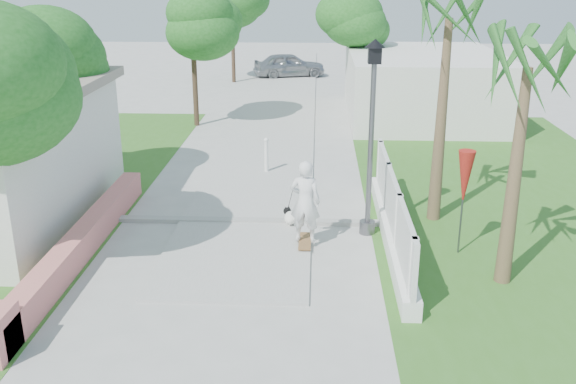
# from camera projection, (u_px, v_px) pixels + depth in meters

# --- Properties ---
(ground) EXTENTS (90.00, 90.00, 0.00)m
(ground) POSITION_uv_depth(u_px,v_px,m) (203.00, 369.00, 9.90)
(ground) COLOR #B7B7B2
(ground) RESTS_ON ground
(path_strip) EXTENTS (3.20, 36.00, 0.06)m
(path_strip) POSITION_uv_depth(u_px,v_px,m) (279.00, 105.00, 28.73)
(path_strip) COLOR #B7B7B2
(path_strip) RESTS_ON ground
(curb) EXTENTS (6.50, 0.25, 0.10)m
(curb) POSITION_uv_depth(u_px,v_px,m) (245.00, 221.00, 15.53)
(curb) COLOR #999993
(curb) RESTS_ON ground
(grass_left) EXTENTS (8.00, 20.00, 0.01)m
(grass_left) POSITION_uv_depth(u_px,v_px,m) (2.00, 191.00, 17.74)
(grass_left) COLOR #376C22
(grass_left) RESTS_ON ground
(grass_right) EXTENTS (8.00, 20.00, 0.01)m
(grass_right) POSITION_uv_depth(u_px,v_px,m) (514.00, 199.00, 17.13)
(grass_right) COLOR #376C22
(grass_right) RESTS_ON ground
(pink_wall) EXTENTS (0.45, 8.20, 0.80)m
(pink_wall) POSITION_uv_depth(u_px,v_px,m) (74.00, 251.00, 13.28)
(pink_wall) COLOR #C77566
(pink_wall) RESTS_ON ground
(lattice_fence) EXTENTS (0.35, 7.00, 1.50)m
(lattice_fence) POSITION_uv_depth(u_px,v_px,m) (392.00, 220.00, 14.28)
(lattice_fence) COLOR white
(lattice_fence) RESTS_ON ground
(building_right) EXTENTS (6.00, 8.00, 2.60)m
(building_right) POSITION_uv_depth(u_px,v_px,m) (423.00, 85.00, 26.16)
(building_right) COLOR silver
(building_right) RESTS_ON ground
(street_lamp) EXTENTS (0.44, 0.44, 4.44)m
(street_lamp) POSITION_uv_depth(u_px,v_px,m) (371.00, 132.00, 14.15)
(street_lamp) COLOR #59595E
(street_lamp) RESTS_ON ground
(bollard) EXTENTS (0.14, 0.14, 1.09)m
(bollard) POSITION_uv_depth(u_px,v_px,m) (266.00, 154.00, 19.12)
(bollard) COLOR white
(bollard) RESTS_ON ground
(patio_umbrella) EXTENTS (0.36, 0.36, 2.30)m
(patio_umbrella) POSITION_uv_depth(u_px,v_px,m) (465.00, 179.00, 13.37)
(patio_umbrella) COLOR #59595E
(patio_umbrella) RESTS_ON ground
(tree_left_mid) EXTENTS (3.20, 3.20, 4.85)m
(tree_left_mid) POSITION_uv_depth(u_px,v_px,m) (47.00, 62.00, 16.96)
(tree_left_mid) COLOR #4C3826
(tree_left_mid) RESTS_ON ground
(tree_path_left) EXTENTS (3.40, 3.40, 5.23)m
(tree_path_left) POSITION_uv_depth(u_px,v_px,m) (193.00, 25.00, 23.81)
(tree_path_left) COLOR #4C3826
(tree_path_left) RESTS_ON ground
(tree_path_right) EXTENTS (3.00, 3.00, 4.79)m
(tree_path_right) POSITION_uv_depth(u_px,v_px,m) (354.00, 25.00, 27.42)
(tree_path_right) COLOR #4C3826
(tree_path_right) RESTS_ON ground
(tree_path_far) EXTENTS (3.20, 3.20, 5.17)m
(tree_path_far) POSITION_uv_depth(u_px,v_px,m) (232.00, 8.00, 33.23)
(tree_path_far) COLOR #4C3826
(tree_path_far) RESTS_ON ground
(palm_far) EXTENTS (1.80, 1.80, 5.30)m
(palm_far) POSITION_uv_depth(u_px,v_px,m) (448.00, 32.00, 14.33)
(palm_far) COLOR brown
(palm_far) RESTS_ON ground
(palm_near) EXTENTS (1.80, 1.80, 4.70)m
(palm_near) POSITION_uv_depth(u_px,v_px,m) (526.00, 81.00, 11.36)
(palm_near) COLOR brown
(palm_near) RESTS_ON ground
(skateboarder) EXTENTS (0.75, 1.81, 1.97)m
(skateboarder) POSITION_uv_depth(u_px,v_px,m) (303.00, 202.00, 14.08)
(skateboarder) COLOR brown
(skateboarder) RESTS_ON ground
(dog) EXTENTS (0.44, 0.61, 0.44)m
(dog) POSITION_uv_depth(u_px,v_px,m) (290.00, 217.00, 15.29)
(dog) COLOR white
(dog) RESTS_ON ground
(parked_car) EXTENTS (4.22, 2.59, 1.34)m
(parked_car) POSITION_uv_depth(u_px,v_px,m) (289.00, 65.00, 35.87)
(parked_car) COLOR #B6BABE
(parked_car) RESTS_ON ground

